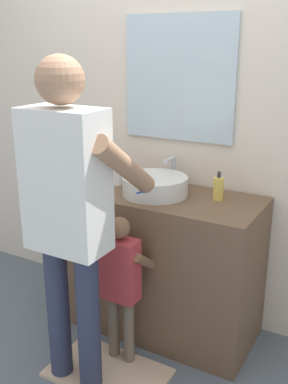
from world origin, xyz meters
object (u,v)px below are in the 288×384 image
at_px(soap_bottle, 218,188).
at_px(adult_parent, 69,202).
at_px(child_toddler, 121,278).
at_px(toothbrush_cup, 117,177).

relative_size(soap_bottle, adult_parent, 0.10).
bearing_deg(soap_bottle, child_toddler, -126.65).
height_order(soap_bottle, child_toddler, soap_bottle).
bearing_deg(child_toddler, soap_bottle, 53.35).
bearing_deg(soap_bottle, toothbrush_cup, -177.07).
relative_size(toothbrush_cup, child_toddler, 0.24).
distance_m(toothbrush_cup, adult_parent, 0.72).
bearing_deg(child_toddler, adult_parent, -116.92).
height_order(child_toddler, adult_parent, adult_parent).
bearing_deg(adult_parent, child_toddler, 63.08).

